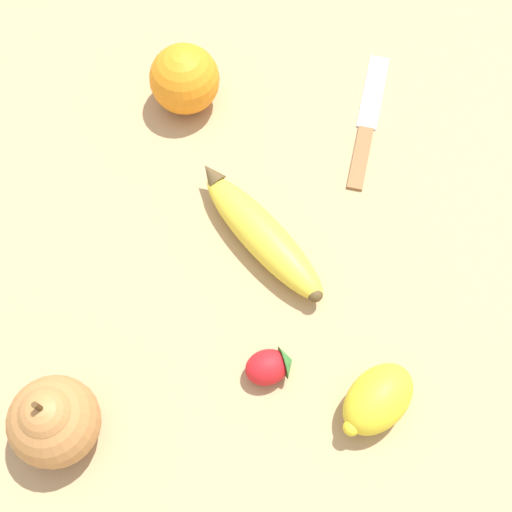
# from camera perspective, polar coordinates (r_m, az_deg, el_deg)

# --- Properties ---
(ground_plane) EXTENTS (3.00, 3.00, 0.00)m
(ground_plane) POSITION_cam_1_polar(r_m,az_deg,el_deg) (0.73, 4.27, 1.00)
(ground_plane) COLOR tan
(banana) EXTENTS (0.17, 0.14, 0.04)m
(banana) POSITION_cam_1_polar(r_m,az_deg,el_deg) (0.71, 0.46, 1.98)
(banana) COLOR yellow
(banana) RESTS_ON ground_plane
(orange) EXTENTS (0.08, 0.08, 0.08)m
(orange) POSITION_cam_1_polar(r_m,az_deg,el_deg) (0.80, -5.73, 13.90)
(orange) COLOR orange
(orange) RESTS_ON ground_plane
(pear) EXTENTS (0.08, 0.08, 0.10)m
(pear) POSITION_cam_1_polar(r_m,az_deg,el_deg) (0.64, -15.93, -12.53)
(pear) COLOR #B2753D
(pear) RESTS_ON ground_plane
(strawberry) EXTENTS (0.04, 0.05, 0.03)m
(strawberry) POSITION_cam_1_polar(r_m,az_deg,el_deg) (0.66, 1.17, -8.81)
(strawberry) COLOR red
(strawberry) RESTS_ON ground_plane
(lemon) EXTENTS (0.09, 0.09, 0.05)m
(lemon) POSITION_cam_1_polar(r_m,az_deg,el_deg) (0.65, 9.70, -11.24)
(lemon) COLOR yellow
(lemon) RESTS_ON ground_plane
(paring_knife) EXTENTS (0.18, 0.07, 0.01)m
(paring_knife) POSITION_cam_1_polar(r_m,az_deg,el_deg) (0.81, 8.87, 10.38)
(paring_knife) COLOR silver
(paring_knife) RESTS_ON ground_plane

